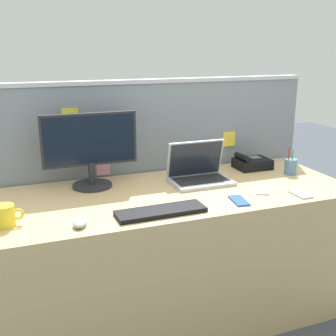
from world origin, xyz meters
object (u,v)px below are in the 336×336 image
at_px(computer_mouse_right_hand, 80,223).
at_px(desk_phone, 252,163).
at_px(laptop, 199,172).
at_px(keyboard_main, 161,211).
at_px(pen_cup, 291,167).
at_px(coffee_mug, 5,216).
at_px(desktop_monitor, 90,146).
at_px(cell_phone_blue_case, 239,201).
at_px(cell_phone_silver_slab, 301,194).
at_px(cell_phone_white_slab, 261,190).

bearing_deg(computer_mouse_right_hand, desk_phone, 40.53).
height_order(laptop, keyboard_main, laptop).
bearing_deg(pen_cup, coffee_mug, -172.56).
bearing_deg(desktop_monitor, cell_phone_blue_case, -37.55).
distance_m(cell_phone_silver_slab, coffee_mug, 1.47).
height_order(desk_phone, keyboard_main, desk_phone).
xyz_separation_m(desk_phone, keyboard_main, (-0.80, -0.51, -0.02)).
height_order(pen_cup, coffee_mug, pen_cup).
bearing_deg(desk_phone, laptop, -163.19).
xyz_separation_m(laptop, cell_phone_white_slab, (0.25, -0.27, -0.06)).
distance_m(keyboard_main, coffee_mug, 0.69).
bearing_deg(coffee_mug, desk_phone, 15.39).
bearing_deg(laptop, desk_phone, 16.81).
xyz_separation_m(pen_cup, cell_phone_blue_case, (-0.53, -0.30, -0.04)).
height_order(desktop_monitor, computer_mouse_right_hand, desktop_monitor).
bearing_deg(cell_phone_silver_slab, cell_phone_white_slab, 139.38).
bearing_deg(cell_phone_blue_case, desk_phone, 61.58).
distance_m(laptop, cell_phone_blue_case, 0.38).
bearing_deg(laptop, coffee_mug, -165.20).
relative_size(computer_mouse_right_hand, coffee_mug, 0.80).
height_order(laptop, pen_cup, laptop).
bearing_deg(computer_mouse_right_hand, laptop, 44.28).
relative_size(desktop_monitor, keyboard_main, 1.22).
bearing_deg(cell_phone_white_slab, keyboard_main, -142.16).
xyz_separation_m(keyboard_main, cell_phone_blue_case, (0.42, 0.01, -0.01)).
distance_m(cell_phone_white_slab, cell_phone_blue_case, 0.22).
relative_size(desktop_monitor, computer_mouse_right_hand, 5.21).
xyz_separation_m(desktop_monitor, laptop, (0.59, -0.13, -0.17)).
distance_m(computer_mouse_right_hand, coffee_mug, 0.32).
xyz_separation_m(pen_cup, cell_phone_white_slab, (-0.34, -0.20, -0.04)).
bearing_deg(keyboard_main, cell_phone_blue_case, 0.51).
bearing_deg(cell_phone_silver_slab, desktop_monitor, 151.75).
distance_m(laptop, keyboard_main, 0.53).
height_order(computer_mouse_right_hand, cell_phone_blue_case, computer_mouse_right_hand).
distance_m(cell_phone_blue_case, coffee_mug, 1.11).
bearing_deg(desk_phone, computer_mouse_right_hand, -156.21).
distance_m(pen_cup, cell_phone_white_slab, 0.39).
height_order(cell_phone_silver_slab, cell_phone_blue_case, same).
distance_m(laptop, computer_mouse_right_hand, 0.84).
distance_m(computer_mouse_right_hand, cell_phone_blue_case, 0.80).
relative_size(desk_phone, keyboard_main, 0.51).
relative_size(keyboard_main, cell_phone_silver_slab, 3.37).
relative_size(cell_phone_silver_slab, coffee_mug, 1.02).
bearing_deg(coffee_mug, computer_mouse_right_hand, -20.42).
relative_size(laptop, cell_phone_white_slab, 2.37).
bearing_deg(keyboard_main, desktop_monitor, 113.02).
bearing_deg(desktop_monitor, pen_cup, -9.45).
xyz_separation_m(keyboard_main, cell_phone_silver_slab, (0.78, -0.02, -0.01)).
bearing_deg(pen_cup, cell_phone_white_slab, -148.73).
bearing_deg(coffee_mug, keyboard_main, -8.44).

